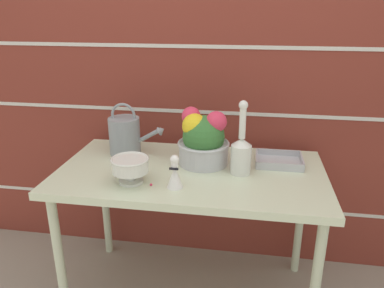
{
  "coord_description": "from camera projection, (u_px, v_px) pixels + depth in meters",
  "views": [
    {
      "loc": [
        0.27,
        -1.63,
        1.48
      ],
      "look_at": [
        0.0,
        0.03,
        0.86
      ],
      "focal_mm": 35.0,
      "sensor_mm": 36.0,
      "label": 1
    }
  ],
  "objects": [
    {
      "name": "brick_wall",
      "position": [
        204.0,
        79.0,
        2.09
      ],
      "size": [
        3.6,
        0.08,
        2.2
      ],
      "color": "maroon",
      "rests_on": "ground_plane"
    },
    {
      "name": "patio_table",
      "position": [
        191.0,
        183.0,
        1.83
      ],
      "size": [
        1.28,
        0.69,
        0.74
      ],
      "color": "beige",
      "rests_on": "ground_plane"
    },
    {
      "name": "watering_can",
      "position": [
        125.0,
        135.0,
        1.97
      ],
      "size": [
        0.31,
        0.16,
        0.28
      ],
      "color": "gray",
      "rests_on": "patio_table"
    },
    {
      "name": "crystal_pedestal_bowl",
      "position": [
        130.0,
        166.0,
        1.65
      ],
      "size": [
        0.17,
        0.17,
        0.12
      ],
      "color": "silver",
      "rests_on": "patio_table"
    },
    {
      "name": "flower_planter",
      "position": [
        203.0,
        140.0,
        1.84
      ],
      "size": [
        0.26,
        0.26,
        0.28
      ],
      "color": "#BCBCC1",
      "rests_on": "patio_table"
    },
    {
      "name": "glass_decanter",
      "position": [
        241.0,
        152.0,
        1.73
      ],
      "size": [
        0.1,
        0.1,
        0.35
      ],
      "color": "silver",
      "rests_on": "patio_table"
    },
    {
      "name": "figurine_vase",
      "position": [
        175.0,
        174.0,
        1.61
      ],
      "size": [
        0.07,
        0.07,
        0.15
      ],
      "color": "white",
      "rests_on": "patio_table"
    },
    {
      "name": "wire_tray",
      "position": [
        279.0,
        161.0,
        1.87
      ],
      "size": [
        0.23,
        0.19,
        0.04
      ],
      "color": "#B7B7BC",
      "rests_on": "patio_table"
    },
    {
      "name": "fallen_petal",
      "position": [
        151.0,
        185.0,
        1.64
      ],
      "size": [
        0.01,
        0.01,
        0.01
      ],
      "color": "#E03856",
      "rests_on": "patio_table"
    }
  ]
}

